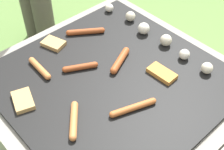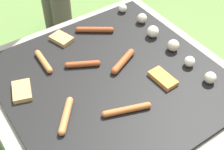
% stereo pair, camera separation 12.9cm
% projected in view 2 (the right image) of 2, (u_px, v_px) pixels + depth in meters
% --- Properties ---
extents(ground_plane, '(14.00, 14.00, 0.00)m').
position_uv_depth(ground_plane, '(112.00, 136.00, 1.61)').
color(ground_plane, '#608442').
extents(grill, '(0.99, 0.99, 0.43)m').
position_uv_depth(grill, '(112.00, 110.00, 1.46)').
color(grill, gray).
rests_on(grill, ground_plane).
extents(sausage_front_right, '(0.08, 0.19, 0.03)m').
position_uv_depth(sausage_front_right, '(127.00, 110.00, 1.18)').
color(sausage_front_right, '#B7602D').
rests_on(sausage_front_right, grill).
extents(sausage_back_right, '(0.09, 0.16, 0.03)m').
position_uv_depth(sausage_back_right, '(123.00, 61.00, 1.36)').
color(sausage_back_right, '#A34C23').
rests_on(sausage_back_right, grill).
extents(sausage_mid_left, '(0.14, 0.12, 0.03)m').
position_uv_depth(sausage_mid_left, '(66.00, 116.00, 1.15)').
color(sausage_mid_left, '#C6753D').
rests_on(sausage_mid_left, grill).
extents(sausage_back_center, '(0.16, 0.03, 0.03)m').
position_uv_depth(sausage_back_center, '(43.00, 61.00, 1.36)').
color(sausage_back_center, '#C6753D').
rests_on(sausage_back_center, grill).
extents(sausage_back_left, '(0.09, 0.14, 0.03)m').
position_uv_depth(sausage_back_left, '(83.00, 64.00, 1.35)').
color(sausage_back_left, '#93421E').
rests_on(sausage_back_left, grill).
extents(sausage_mid_right, '(0.12, 0.16, 0.03)m').
position_uv_depth(sausage_mid_right, '(95.00, 30.00, 1.53)').
color(sausage_mid_right, '#93421E').
rests_on(sausage_mid_right, grill).
extents(bread_slice_center, '(0.12, 0.07, 0.02)m').
position_uv_depth(bread_slice_center, '(163.00, 78.00, 1.30)').
color(bread_slice_center, '#D18438').
rests_on(bread_slice_center, grill).
extents(bread_slice_left, '(0.12, 0.10, 0.02)m').
position_uv_depth(bread_slice_left, '(62.00, 39.00, 1.48)').
color(bread_slice_left, tan).
rests_on(bread_slice_left, grill).
extents(bread_slice_right, '(0.13, 0.10, 0.02)m').
position_uv_depth(bread_slice_right, '(22.00, 91.00, 1.25)').
color(bread_slice_right, tan).
rests_on(bread_slice_right, grill).
extents(mushroom_row, '(0.79, 0.08, 0.06)m').
position_uv_depth(mushroom_row, '(173.00, 46.00, 1.42)').
color(mushroom_row, silver).
rests_on(mushroom_row, grill).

